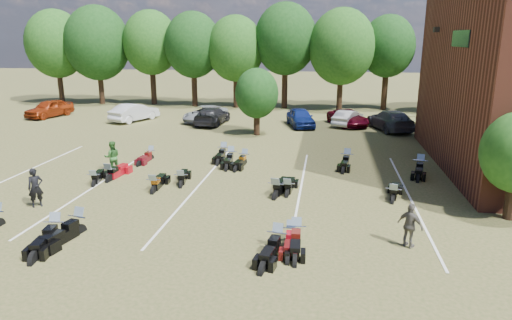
% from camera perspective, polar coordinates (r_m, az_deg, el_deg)
% --- Properties ---
extents(ground, '(160.00, 160.00, 0.00)m').
position_cam_1_polar(ground, '(19.13, -1.05, -6.62)').
color(ground, brown).
rests_on(ground, ground).
extents(car_0, '(2.97, 4.93, 1.57)m').
position_cam_1_polar(car_0, '(45.71, -24.42, 5.89)').
color(car_0, maroon).
rests_on(car_0, ground).
extents(car_1, '(3.26, 4.91, 1.53)m').
position_cam_1_polar(car_1, '(41.06, -14.95, 5.79)').
color(car_1, silver).
rests_on(car_1, ground).
extents(car_2, '(3.49, 5.24, 1.34)m').
position_cam_1_polar(car_2, '(39.65, -6.36, 5.75)').
color(car_2, gray).
rests_on(car_2, ground).
extents(car_3, '(2.38, 5.08, 1.44)m').
position_cam_1_polar(car_3, '(38.35, -5.50, 5.53)').
color(car_3, black).
rests_on(car_3, ground).
extents(car_4, '(2.91, 4.65, 1.48)m').
position_cam_1_polar(car_4, '(37.40, 5.58, 5.31)').
color(car_4, navy).
rests_on(car_4, ground).
extents(car_5, '(2.82, 4.14, 1.29)m').
position_cam_1_polar(car_5, '(38.32, 11.44, 5.18)').
color(car_5, '#B1B1AC').
rests_on(car_5, ground).
extents(car_6, '(3.74, 5.05, 1.28)m').
position_cam_1_polar(car_6, '(38.41, 11.41, 5.19)').
color(car_6, '#500413').
rests_on(car_6, ground).
extents(car_7, '(3.67, 5.78, 1.56)m').
position_cam_1_polar(car_7, '(37.29, 16.43, 4.80)').
color(car_7, '#39393E').
rests_on(car_7, ground).
extents(person_black, '(0.73, 0.72, 1.70)m').
position_cam_1_polar(person_black, '(21.70, -25.85, -3.13)').
color(person_black, black).
rests_on(person_black, ground).
extents(person_green, '(1.04, 0.96, 1.73)m').
position_cam_1_polar(person_green, '(25.62, -17.52, 0.37)').
color(person_green, '#2B6024').
rests_on(person_green, ground).
extents(person_grey, '(0.97, 0.89, 1.60)m').
position_cam_1_polar(person_grey, '(16.75, 18.71, -7.77)').
color(person_grey, '#555049').
rests_on(person_grey, ground).
extents(motorcycle_2, '(1.16, 2.53, 1.36)m').
position_cam_1_polar(motorcycle_2, '(18.30, -23.70, -9.01)').
color(motorcycle_2, black).
rests_on(motorcycle_2, ground).
extents(motorcycle_3, '(1.23, 2.60, 1.40)m').
position_cam_1_polar(motorcycle_3, '(18.44, -21.25, -8.57)').
color(motorcycle_3, black).
rests_on(motorcycle_3, ground).
extents(motorcycle_4, '(1.10, 2.39, 1.28)m').
position_cam_1_polar(motorcycle_4, '(16.06, 2.62, -11.07)').
color(motorcycle_4, black).
rests_on(motorcycle_4, ground).
extents(motorcycle_5, '(0.82, 2.28, 1.25)m').
position_cam_1_polar(motorcycle_5, '(16.62, 5.02, -10.18)').
color(motorcycle_5, black).
rests_on(motorcycle_5, ground).
extents(motorcycle_6, '(0.68, 2.04, 1.13)m').
position_cam_1_polar(motorcycle_6, '(16.58, 4.35, -10.23)').
color(motorcycle_6, '#480A0A').
rests_on(motorcycle_6, ground).
extents(motorcycle_7, '(0.96, 2.45, 1.33)m').
position_cam_1_polar(motorcycle_7, '(24.36, -17.79, -2.52)').
color(motorcycle_7, maroon).
rests_on(motorcycle_7, ground).
extents(motorcycle_8, '(0.83, 2.30, 1.26)m').
position_cam_1_polar(motorcycle_8, '(22.08, -12.64, -3.97)').
color(motorcycle_8, black).
rests_on(motorcycle_8, ground).
extents(motorcycle_9, '(1.10, 2.17, 1.16)m').
position_cam_1_polar(motorcycle_9, '(23.86, -19.55, -3.04)').
color(motorcycle_9, black).
rests_on(motorcycle_9, ground).
extents(motorcycle_10, '(1.06, 2.27, 1.22)m').
position_cam_1_polar(motorcycle_10, '(22.66, -9.33, -3.29)').
color(motorcycle_10, black).
rests_on(motorcycle_10, ground).
extents(motorcycle_11, '(0.84, 2.22, 1.21)m').
position_cam_1_polar(motorcycle_11, '(21.14, 3.93, -4.48)').
color(motorcycle_11, black).
rests_on(motorcycle_11, ground).
extents(motorcycle_12, '(1.23, 2.58, 1.38)m').
position_cam_1_polar(motorcycle_12, '(20.83, 2.47, -4.77)').
color(motorcycle_12, black).
rests_on(motorcycle_12, ground).
extents(motorcycle_13, '(1.15, 2.31, 1.23)m').
position_cam_1_polar(motorcycle_13, '(21.20, 16.70, -5.06)').
color(motorcycle_13, black).
rests_on(motorcycle_13, ground).
extents(motorcycle_14, '(0.82, 2.09, 1.14)m').
position_cam_1_polar(motorcycle_14, '(27.98, -13.00, 0.08)').
color(motorcycle_14, '#510B14').
rests_on(motorcycle_14, ground).
extents(motorcycle_16, '(0.89, 2.38, 1.30)m').
position_cam_1_polar(motorcycle_16, '(26.69, -3.15, -0.27)').
color(motorcycle_16, black).
rests_on(motorcycle_16, ground).
extents(motorcycle_17, '(0.96, 2.23, 1.20)m').
position_cam_1_polar(motorcycle_17, '(26.31, -1.46, -0.48)').
color(motorcycle_17, black).
rests_on(motorcycle_17, ground).
extents(motorcycle_18, '(0.81, 2.35, 1.30)m').
position_cam_1_polar(motorcycle_18, '(27.77, -4.07, 0.32)').
color(motorcycle_18, black).
rests_on(motorcycle_18, ground).
extents(motorcycle_19, '(1.08, 2.42, 1.30)m').
position_cam_1_polar(motorcycle_19, '(26.62, 11.25, -0.59)').
color(motorcycle_19, black).
rests_on(motorcycle_19, ground).
extents(motorcycle_20, '(1.29, 2.53, 1.35)m').
position_cam_1_polar(motorcycle_20, '(26.25, 19.75, -1.43)').
color(motorcycle_20, black).
rests_on(motorcycle_20, ground).
extents(tree_line, '(56.00, 6.00, 9.79)m').
position_cam_1_polar(tree_line, '(46.68, 3.95, 14.18)').
color(tree_line, black).
rests_on(tree_line, ground).
extents(young_tree_midfield, '(3.20, 3.20, 4.70)m').
position_cam_1_polar(young_tree_midfield, '(33.62, 0.10, 8.33)').
color(young_tree_midfield, black).
rests_on(young_tree_midfield, ground).
extents(parking_lines, '(20.10, 14.00, 0.01)m').
position_cam_1_polar(parking_lines, '(22.52, -7.29, -3.31)').
color(parking_lines, silver).
rests_on(parking_lines, ground).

